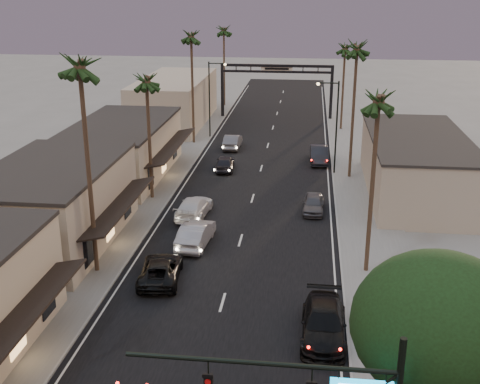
% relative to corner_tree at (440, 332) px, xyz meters
% --- Properties ---
extents(ground, '(200.00, 200.00, 0.00)m').
position_rel_corner_tree_xyz_m(ground, '(-9.48, 32.55, -5.98)').
color(ground, slate).
rests_on(ground, ground).
extents(road, '(14.00, 120.00, 0.02)m').
position_rel_corner_tree_xyz_m(road, '(-9.48, 37.55, -5.97)').
color(road, black).
rests_on(road, ground).
extents(sidewalk_left, '(5.00, 92.00, 0.12)m').
position_rel_corner_tree_xyz_m(sidewalk_left, '(-18.98, 44.55, -5.92)').
color(sidewalk_left, slate).
rests_on(sidewalk_left, ground).
extents(sidewalk_right, '(5.00, 92.00, 0.12)m').
position_rel_corner_tree_xyz_m(sidewalk_right, '(0.02, 44.55, -5.92)').
color(sidewalk_right, slate).
rests_on(sidewalk_right, ground).
extents(storefront_mid, '(8.00, 14.00, 5.50)m').
position_rel_corner_tree_xyz_m(storefront_mid, '(-22.48, 18.55, -3.23)').
color(storefront_mid, '#A69C84').
rests_on(storefront_mid, ground).
extents(storefront_far, '(8.00, 16.00, 5.00)m').
position_rel_corner_tree_xyz_m(storefront_far, '(-22.48, 34.55, -3.48)').
color(storefront_far, '#C5B697').
rests_on(storefront_far, ground).
extents(storefront_dist, '(8.00, 20.00, 6.00)m').
position_rel_corner_tree_xyz_m(storefront_dist, '(-22.48, 57.55, -2.98)').
color(storefront_dist, '#A69C84').
rests_on(storefront_dist, ground).
extents(building_right, '(8.00, 18.00, 5.00)m').
position_rel_corner_tree_xyz_m(building_right, '(4.52, 32.55, -3.48)').
color(building_right, '#A69C84').
rests_on(building_right, ground).
extents(corner_tree, '(6.20, 6.20, 8.80)m').
position_rel_corner_tree_xyz_m(corner_tree, '(0.00, 0.00, 0.00)').
color(corner_tree, '#38281C').
rests_on(corner_tree, ground).
extents(arch, '(15.20, 0.40, 7.27)m').
position_rel_corner_tree_xyz_m(arch, '(-9.48, 62.55, -0.45)').
color(arch, black).
rests_on(arch, ground).
extents(streetlight_right, '(2.13, 0.30, 9.00)m').
position_rel_corner_tree_xyz_m(streetlight_right, '(-2.56, 37.55, -0.65)').
color(streetlight_right, black).
rests_on(streetlight_right, ground).
extents(streetlight_left, '(2.13, 0.30, 9.00)m').
position_rel_corner_tree_xyz_m(streetlight_left, '(-16.40, 50.55, -0.65)').
color(streetlight_left, black).
rests_on(streetlight_left, ground).
extents(palm_lb, '(3.20, 3.20, 15.20)m').
position_rel_corner_tree_xyz_m(palm_lb, '(-18.08, 14.55, 7.41)').
color(palm_lb, '#38281C').
rests_on(palm_lb, ground).
extents(palm_lc, '(3.20, 3.20, 12.20)m').
position_rel_corner_tree_xyz_m(palm_lc, '(-18.08, 28.55, 4.49)').
color(palm_lc, '#38281C').
rests_on(palm_lc, ground).
extents(palm_ld, '(3.20, 3.20, 14.20)m').
position_rel_corner_tree_xyz_m(palm_ld, '(-18.08, 47.55, 6.44)').
color(palm_ld, '#38281C').
rests_on(palm_ld, ground).
extents(palm_ra, '(3.20, 3.20, 13.20)m').
position_rel_corner_tree_xyz_m(palm_ra, '(-0.88, 16.55, 5.46)').
color(palm_ra, '#38281C').
rests_on(palm_ra, ground).
extents(palm_rb, '(3.20, 3.20, 14.20)m').
position_rel_corner_tree_xyz_m(palm_rb, '(-0.88, 36.55, 6.44)').
color(palm_rb, '#38281C').
rests_on(palm_rb, ground).
extents(palm_rc, '(3.20, 3.20, 12.20)m').
position_rel_corner_tree_xyz_m(palm_rc, '(-0.88, 56.55, 4.49)').
color(palm_rc, '#38281C').
rests_on(palm_rc, ground).
extents(palm_far, '(3.20, 3.20, 13.20)m').
position_rel_corner_tree_xyz_m(palm_far, '(-17.78, 70.55, 5.46)').
color(palm_far, '#38281C').
rests_on(palm_far, ground).
extents(oncoming_pickup, '(2.89, 5.40, 1.44)m').
position_rel_corner_tree_xyz_m(oncoming_pickup, '(-13.70, 13.88, -5.26)').
color(oncoming_pickup, black).
rests_on(oncoming_pickup, ground).
extents(oncoming_silver, '(2.15, 5.22, 1.68)m').
position_rel_corner_tree_xyz_m(oncoming_silver, '(-12.52, 19.38, -5.14)').
color(oncoming_silver, gray).
rests_on(oncoming_silver, ground).
extents(oncoming_white, '(2.57, 5.50, 1.55)m').
position_rel_corner_tree_xyz_m(oncoming_white, '(-13.71, 24.88, -5.20)').
color(oncoming_white, silver).
rests_on(oncoming_white, ground).
extents(oncoming_dgrey, '(2.03, 4.43, 1.47)m').
position_rel_corner_tree_xyz_m(oncoming_dgrey, '(-13.02, 37.50, -5.24)').
color(oncoming_dgrey, black).
rests_on(oncoming_dgrey, ground).
extents(oncoming_grey_far, '(1.68, 4.77, 1.57)m').
position_rel_corner_tree_xyz_m(oncoming_grey_far, '(-13.34, 45.86, -5.19)').
color(oncoming_grey_far, '#57575C').
rests_on(oncoming_grey_far, ground).
extents(curbside_black, '(2.42, 5.74, 1.65)m').
position_rel_corner_tree_xyz_m(curbside_black, '(-3.72, 8.62, -5.15)').
color(curbside_black, black).
rests_on(curbside_black, ground).
extents(curbside_grey, '(1.76, 4.15, 1.40)m').
position_rel_corner_tree_xyz_m(curbside_grey, '(-4.28, 26.94, -5.28)').
color(curbside_grey, '#424246').
rests_on(curbside_grey, ground).
extents(curbside_far, '(1.95, 5.14, 1.67)m').
position_rel_corner_tree_xyz_m(curbside_far, '(-3.74, 41.31, -5.14)').
color(curbside_far, black).
rests_on(curbside_far, ground).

